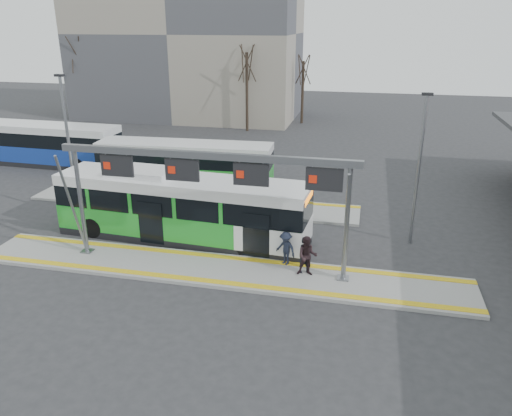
{
  "coord_description": "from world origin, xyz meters",
  "views": [
    {
      "loc": [
        5.99,
        -18.81,
        10.5
      ],
      "look_at": [
        1.1,
        3.0,
        1.99
      ],
      "focal_mm": 35.0,
      "sensor_mm": 36.0,
      "label": 1
    }
  ],
  "objects_px": {
    "passenger_a": "(305,255)",
    "passenger_b": "(307,256)",
    "hero_bus": "(181,208)",
    "passenger_c": "(286,248)",
    "gantry": "(208,177)"
  },
  "relations": [
    {
      "from": "passenger_a",
      "to": "passenger_b",
      "type": "height_order",
      "value": "passenger_b"
    },
    {
      "from": "passenger_b",
      "to": "hero_bus",
      "type": "bearing_deg",
      "value": 150.99
    },
    {
      "from": "passenger_b",
      "to": "passenger_c",
      "type": "relative_size",
      "value": 1.14
    },
    {
      "from": "passenger_c",
      "to": "passenger_b",
      "type": "bearing_deg",
      "value": -7.49
    },
    {
      "from": "gantry",
      "to": "passenger_b",
      "type": "relative_size",
      "value": 7.35
    },
    {
      "from": "gantry",
      "to": "hero_bus",
      "type": "relative_size",
      "value": 1.01
    },
    {
      "from": "gantry",
      "to": "passenger_c",
      "type": "relative_size",
      "value": 8.36
    },
    {
      "from": "gantry",
      "to": "hero_bus",
      "type": "height_order",
      "value": "gantry"
    },
    {
      "from": "gantry",
      "to": "passenger_c",
      "type": "bearing_deg",
      "value": 14.66
    },
    {
      "from": "passenger_a",
      "to": "hero_bus",
      "type": "bearing_deg",
      "value": 125.25
    },
    {
      "from": "passenger_a",
      "to": "passenger_c",
      "type": "bearing_deg",
      "value": 115.19
    },
    {
      "from": "gantry",
      "to": "passenger_a",
      "type": "height_order",
      "value": "gantry"
    },
    {
      "from": "passenger_c",
      "to": "hero_bus",
      "type": "bearing_deg",
      "value": -170.82
    },
    {
      "from": "passenger_a",
      "to": "passenger_c",
      "type": "xyz_separation_m",
      "value": [
        -0.94,
        0.58,
        -0.04
      ]
    },
    {
      "from": "passenger_b",
      "to": "passenger_c",
      "type": "xyz_separation_m",
      "value": [
        -1.06,
        0.78,
        -0.11
      ]
    }
  ]
}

